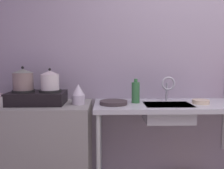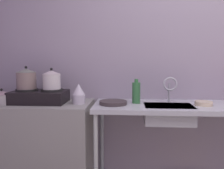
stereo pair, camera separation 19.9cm
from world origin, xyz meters
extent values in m
cube|color=#988C9F|center=(0.00, 1.46, 1.23)|extent=(5.24, 0.10, 2.46)
cube|color=gray|center=(-1.64, 1.14, 0.45)|extent=(0.97, 0.54, 0.91)
cube|color=#AEB0B9|center=(-0.25, 1.14, 0.89)|extent=(1.74, 0.54, 0.04)
cylinder|color=#B1B6B6|center=(-1.08, 0.91, 0.43)|extent=(0.04, 0.04, 0.87)
cylinder|color=#A9B4BD|center=(-1.08, 1.37, 0.43)|extent=(0.04, 0.04, 0.87)
cube|color=black|center=(-1.63, 1.14, 0.97)|extent=(0.49, 0.32, 0.11)
cylinder|color=black|center=(-1.75, 1.14, 1.03)|extent=(0.20, 0.20, 0.02)
cylinder|color=black|center=(-1.51, 1.14, 1.03)|extent=(0.20, 0.20, 0.02)
cylinder|color=slate|center=(-1.75, 1.14, 1.11)|extent=(0.18, 0.18, 0.15)
cone|color=slate|center=(-1.75, 1.14, 1.21)|extent=(0.18, 0.18, 0.03)
sphere|color=black|center=(-1.75, 1.14, 1.24)|extent=(0.02, 0.02, 0.02)
cylinder|color=silver|center=(-1.51, 1.14, 1.11)|extent=(0.16, 0.16, 0.14)
cone|color=beige|center=(-1.51, 1.14, 1.19)|extent=(0.16, 0.16, 0.03)
sphere|color=black|center=(-1.51, 1.14, 1.22)|extent=(0.02, 0.02, 0.02)
cylinder|color=silver|center=(-1.26, 1.12, 0.95)|extent=(0.12, 0.12, 0.08)
cone|color=silver|center=(-1.26, 1.12, 1.04)|extent=(0.11, 0.11, 0.10)
cube|color=#AEB0B9|center=(-0.46, 1.09, 0.83)|extent=(0.42, 0.28, 0.15)
cylinder|color=#AEB0B9|center=(-0.43, 1.26, 1.00)|extent=(0.02, 0.02, 0.18)
torus|color=#AEB0B9|center=(-0.43, 1.20, 1.09)|extent=(0.13, 0.02, 0.13)
cylinder|color=#3A3032|center=(-0.95, 1.11, 0.93)|extent=(0.25, 0.25, 0.03)
cylinder|color=beige|center=(-0.16, 1.12, 0.93)|extent=(0.15, 0.15, 0.04)
cylinder|color=#326E3B|center=(-0.74, 1.18, 1.00)|extent=(0.07, 0.07, 0.19)
cylinder|color=#326E3B|center=(-0.74, 1.18, 1.12)|extent=(0.03, 0.03, 0.03)
camera|label=1|loc=(-1.01, -0.95, 1.31)|focal=37.52mm
camera|label=2|loc=(-0.81, -0.94, 1.31)|focal=37.52mm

